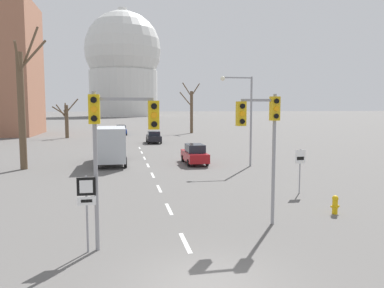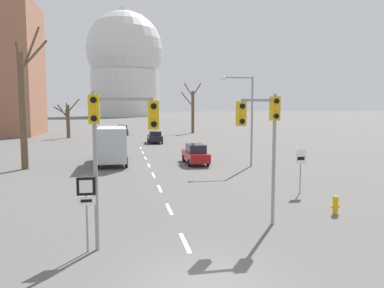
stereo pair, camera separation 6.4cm
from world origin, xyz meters
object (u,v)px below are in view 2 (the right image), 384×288
object	(u,v)px
street_lamp_right	(246,110)
traffic_signal_near_right	(263,127)
speed_limit_sign	(301,163)
sedan_near_left	(112,134)
route_sign_post	(86,200)
sedan_mid_centre	(155,137)
fire_hydrant	(336,204)
sedan_far_right	(122,130)
delivery_truck	(112,144)
sedan_far_left	(122,129)
traffic_signal_near_left	(115,130)
sedan_near_right	(195,154)

from	to	relation	value
street_lamp_right	traffic_signal_near_right	bearing A→B (deg)	-106.10
speed_limit_sign	sedan_near_left	bearing A→B (deg)	106.43
route_sign_post	sedan_mid_centre	distance (m)	37.84
traffic_signal_near_right	fire_hydrant	distance (m)	5.30
street_lamp_right	sedan_far_right	world-z (taller)	street_lamp_right
speed_limit_sign	sedan_near_left	world-z (taller)	speed_limit_sign
route_sign_post	delivery_truck	xyz separation A→B (m)	(0.38, 19.72, -0.06)
fire_hydrant	street_lamp_right	distance (m)	14.40
route_sign_post	delivery_truck	world-z (taller)	delivery_truck
route_sign_post	fire_hydrant	size ratio (longest dim) A/B	3.02
traffic_signal_near_right	delivery_truck	xyz separation A→B (m)	(-6.37, 18.04, -2.33)
sedan_far_left	sedan_far_right	distance (m)	5.04
route_sign_post	sedan_near_left	xyz separation A→B (m)	(-0.28, 44.52, -0.96)
traffic_signal_near_left	sedan_near_left	bearing A→B (deg)	91.61
fire_hydrant	sedan_far_left	xyz separation A→B (m)	(-9.37, 55.47, 0.34)
sedan_far_left	sedan_near_right	bearing A→B (deg)	-81.29
fire_hydrant	sedan_far_left	bearing A→B (deg)	99.59
sedan_mid_centre	sedan_far_right	distance (m)	16.09
traffic_signal_near_right	speed_limit_sign	bearing A→B (deg)	49.71
traffic_signal_near_left	street_lamp_right	bearing A→B (deg)	58.26
delivery_truck	sedan_near_left	bearing A→B (deg)	91.52
sedan_far_right	sedan_near_left	bearing A→B (deg)	-100.54
traffic_signal_near_left	fire_hydrant	world-z (taller)	traffic_signal_near_left
fire_hydrant	sedan_far_left	distance (m)	56.25
speed_limit_sign	fire_hydrant	size ratio (longest dim) A/B	2.93
sedan_far_right	traffic_signal_near_right	bearing A→B (deg)	-83.92
speed_limit_sign	street_lamp_right	bearing A→B (deg)	89.64
street_lamp_right	sedan_mid_centre	world-z (taller)	street_lamp_right
sedan_mid_centre	sedan_far_left	xyz separation A→B (m)	(-4.31, 20.56, -0.02)
traffic_signal_near_right	fire_hydrant	bearing A→B (deg)	12.38
route_sign_post	sedan_far_left	distance (m)	58.01
street_lamp_right	sedan_near_right	size ratio (longest dim) A/B	1.61
speed_limit_sign	street_lamp_right	distance (m)	10.15
street_lamp_right	sedan_near_right	xyz separation A→B (m)	(-3.69, 2.02, -3.73)
traffic_signal_near_left	sedan_mid_centre	bearing A→B (deg)	83.05
speed_limit_sign	sedan_near_left	distance (m)	39.56
sedan_mid_centre	speed_limit_sign	bearing A→B (deg)	-80.07
fire_hydrant	sedan_near_right	xyz separation A→B (m)	(-3.30, 15.82, 0.38)
traffic_signal_near_left	delivery_truck	bearing A→B (deg)	91.72
sedan_near_right	fire_hydrant	bearing A→B (deg)	-78.22
fire_hydrant	sedan_mid_centre	xyz separation A→B (m)	(-5.06, 34.90, 0.36)
speed_limit_sign	sedan_far_right	world-z (taller)	speed_limit_sign
traffic_signal_near_left	sedan_far_left	distance (m)	57.93
sedan_near_left	delivery_truck	bearing A→B (deg)	-88.48
route_sign_post	speed_limit_sign	size ratio (longest dim) A/B	1.03
traffic_signal_near_left	route_sign_post	size ratio (longest dim) A/B	2.07
sedan_near_right	sedan_mid_centre	xyz separation A→B (m)	(-1.76, 19.08, -0.02)
speed_limit_sign	sedan_far_left	xyz separation A→B (m)	(-9.70, 51.39, -0.90)
street_lamp_right	sedan_far_right	distance (m)	38.06
traffic_signal_near_left	sedan_far_right	xyz separation A→B (m)	(0.32, 52.80, -3.20)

